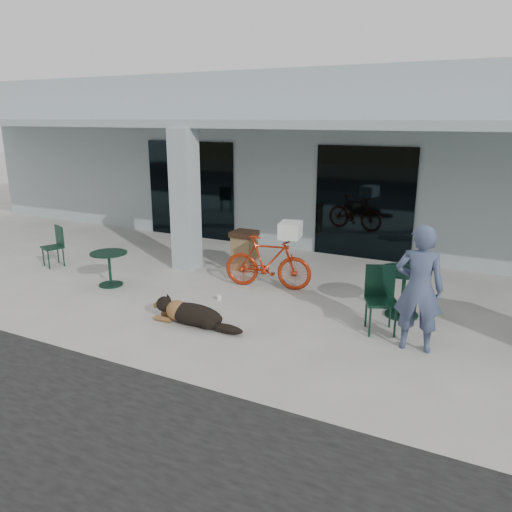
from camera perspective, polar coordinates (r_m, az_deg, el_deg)
The scene contains 17 objects.
ground at distance 8.99m, azimuth -8.30°, elevation -6.42°, with size 80.00×80.00×0.00m, color beige.
building at distance 16.06m, azimuth 9.48°, elevation 11.48°, with size 22.00×7.00×4.50m, color #9DADB1.
storefront_glass_left at distance 14.40m, azimuth -7.49°, elevation 7.50°, with size 2.80×0.06×2.70m, color black.
storefront_glass_right at distance 12.30m, azimuth 12.21°, elevation 5.91°, with size 2.40×0.06×2.70m, color black.
column at distance 11.23m, azimuth -8.10°, elevation 6.29°, with size 0.50×0.50×3.12m, color #9DADB1.
overhang at distance 11.46m, azimuth 1.84°, elevation 14.91°, with size 22.00×2.80×0.18m, color #9DADB1.
bicycle at distance 10.01m, azimuth 1.35°, elevation -0.72°, with size 0.50×1.78×1.07m, color #A6280D.
laundry_basket at distance 9.73m, azimuth 3.95°, elevation 2.98°, with size 0.53×0.39×0.31m, color white.
dog at distance 8.38m, azimuth -7.17°, elevation -6.49°, with size 1.27×0.42×0.42m, color black, non-canonical shape.
cup_near_dog at distance 9.49m, azimuth -4.24°, elevation -4.75°, with size 0.08×0.08×0.11m, color white.
cafe_table_near at distance 10.63m, azimuth -16.37°, elevation -1.43°, with size 0.75×0.75×0.70m, color #123425, non-canonical shape.
cafe_chair_near at distance 12.42m, azimuth -22.26°, elevation 0.99°, with size 0.42×0.46×0.93m, color #123425, non-canonical shape.
cafe_table_far at distance 9.00m, azimuth 16.46°, elevation -4.08°, with size 0.89×0.89×0.83m, color #123425, non-canonical shape.
cafe_chair_far_a at distance 8.19m, azimuth 14.14°, elevation -5.00°, with size 0.48×0.53×1.07m, color #123425, non-canonical shape.
person at distance 7.61m, azimuth 18.12°, elevation -3.56°, with size 0.69×0.46×1.90m, color #424E6F.
cup_on_table at distance 8.93m, azimuth 17.74°, elevation -1.16°, with size 0.08×0.08×0.10m, color white.
trash_receptacle at distance 11.25m, azimuth -1.35°, elevation 0.65°, with size 0.52×0.52×0.89m, color olive, non-canonical shape.
Camera 1 is at (4.91, -6.75, 3.35)m, focal length 35.00 mm.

